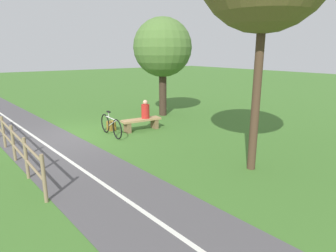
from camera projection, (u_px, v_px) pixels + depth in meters
ground_plane at (74, 137)px, 10.71m from camera, size 80.00×80.00×0.00m
paved_path at (96, 179)px, 7.11m from camera, size 5.22×36.08×0.02m
path_centre_line at (96, 179)px, 7.11m from camera, size 2.61×31.91×0.00m
bench at (141, 122)px, 11.50m from camera, size 1.63×0.54×0.47m
person_seated at (145, 110)px, 11.49m from camera, size 0.34×0.34×0.73m
bicycle at (111, 126)px, 10.73m from camera, size 0.09×1.78×0.90m
backpack at (111, 126)px, 11.52m from camera, size 0.31×0.32×0.37m
fence_roadside at (8, 135)px, 8.73m from camera, size 0.33×7.53×1.05m
tree_mid_field at (163, 48)px, 13.54m from camera, size 2.73×2.73×4.60m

